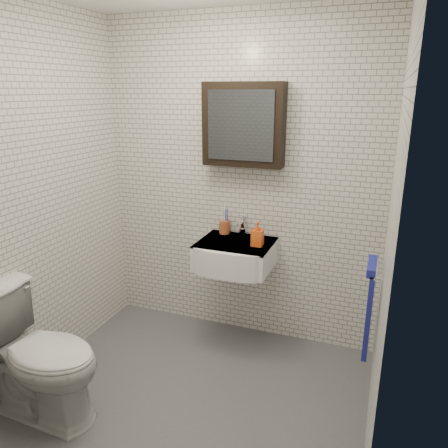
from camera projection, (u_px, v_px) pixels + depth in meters
name	position (u px, v px, depth m)	size (l,w,h in m)	color
ground	(188.00, 400.00, 2.85)	(2.20, 2.00, 0.01)	#52545A
room_shell	(182.00, 180.00, 2.42)	(2.22, 2.02, 2.51)	silver
washbasin	(234.00, 256.00, 3.26)	(0.55, 0.50, 0.20)	white
faucet	(242.00, 228.00, 3.39)	(0.06, 0.20, 0.15)	silver
mirror_cabinet	(243.00, 125.00, 3.16)	(0.60, 0.15, 0.60)	black
towel_rail	(370.00, 304.00, 2.60)	(0.09, 0.30, 0.58)	silver
toothbrush_cup	(225.00, 226.00, 3.46)	(0.10, 0.10, 0.23)	#9F4A27
soap_bottle	(258.00, 234.00, 3.17)	(0.08, 0.08, 0.18)	orange
toilet	(38.00, 354.00, 2.63)	(0.46, 0.81, 0.83)	silver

